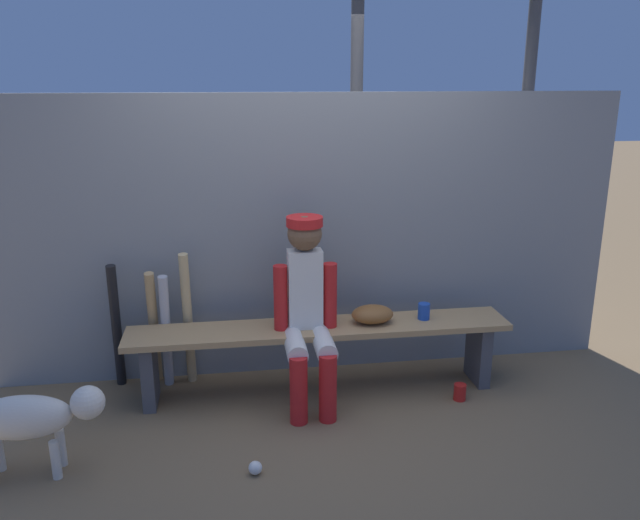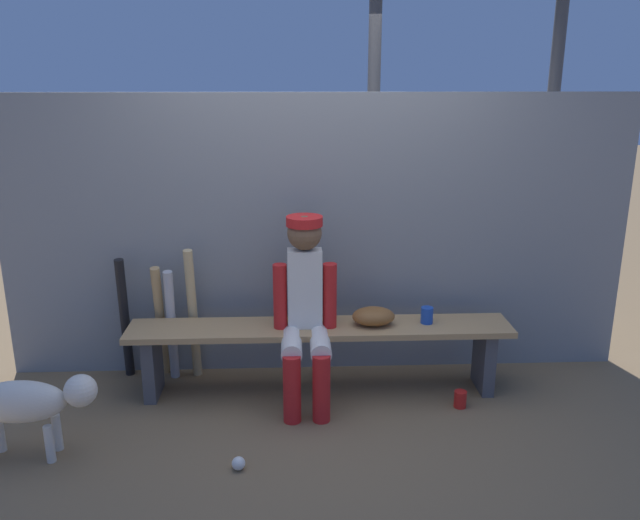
{
  "view_description": "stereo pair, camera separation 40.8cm",
  "coord_description": "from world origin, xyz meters",
  "views": [
    {
      "loc": [
        -0.57,
        -3.88,
        2.07
      ],
      "look_at": [
        0.0,
        0.0,
        0.93
      ],
      "focal_mm": 35.96,
      "sensor_mm": 36.0,
      "label": 1
    },
    {
      "loc": [
        -0.17,
        -3.91,
        2.07
      ],
      "look_at": [
        0.0,
        0.0,
        0.93
      ],
      "focal_mm": 35.96,
      "sensor_mm": 36.0,
      "label": 2
    }
  ],
  "objects": [
    {
      "name": "ground_plane",
      "position": [
        0.0,
        0.0,
        0.0
      ],
      "size": [
        30.0,
        30.0,
        0.0
      ],
      "primitive_type": "plane",
      "color": "brown"
    },
    {
      "name": "bat_wood_natural",
      "position": [
        -0.87,
        0.24,
        0.47
      ],
      "size": [
        0.08,
        0.16,
        0.95
      ],
      "primitive_type": "cylinder",
      "rotation": [
        0.1,
        0.0,
        -0.08
      ],
      "color": "tan",
      "rests_on": "ground_plane"
    },
    {
      "name": "bat_aluminum_black",
      "position": [
        -1.34,
        0.27,
        0.44
      ],
      "size": [
        0.09,
        0.16,
        0.88
      ],
      "primitive_type": "cylinder",
      "rotation": [
        0.1,
        0.0,
        0.15
      ],
      "color": "black",
      "rests_on": "ground_plane"
    },
    {
      "name": "bat_aluminum_silver",
      "position": [
        -1.01,
        0.22,
        0.41
      ],
      "size": [
        0.09,
        0.16,
        0.81
      ],
      "primitive_type": "cylinder",
      "rotation": [
        0.11,
        0.0,
        0.14
      ],
      "color": "#B7B7BC",
      "rests_on": "ground_plane"
    },
    {
      "name": "baseball",
      "position": [
        -0.48,
        -0.87,
        0.04
      ],
      "size": [
        0.07,
        0.07,
        0.07
      ],
      "primitive_type": "sphere",
      "color": "white",
      "rests_on": "ground_plane"
    },
    {
      "name": "player_seated",
      "position": [
        -0.1,
        -0.11,
        0.66
      ],
      "size": [
        0.41,
        0.55,
        1.22
      ],
      "color": "silver",
      "rests_on": "ground_plane"
    },
    {
      "name": "baseball_glove",
      "position": [
        0.35,
        0.0,
        0.54
      ],
      "size": [
        0.28,
        0.2,
        0.12
      ],
      "primitive_type": "ellipsoid",
      "color": "brown",
      "rests_on": "dugout_bench"
    },
    {
      "name": "dugout_bench",
      "position": [
        0.0,
        0.0,
        0.37
      ],
      "size": [
        2.52,
        0.36,
        0.48
      ],
      "color": "tan",
      "rests_on": "ground_plane"
    },
    {
      "name": "chainlink_fence",
      "position": [
        0.0,
        0.39,
        0.98
      ],
      "size": [
        4.35,
        0.03,
        1.95
      ],
      "primitive_type": "cube",
      "color": "gray",
      "rests_on": "ground_plane"
    },
    {
      "name": "cup_on_bench",
      "position": [
        0.71,
        0.02,
        0.53
      ],
      "size": [
        0.08,
        0.08,
        0.11
      ],
      "primitive_type": "cylinder",
      "color": "#1E47AD",
      "rests_on": "dugout_bench"
    },
    {
      "name": "cup_on_ground",
      "position": [
        0.89,
        -0.25,
        0.06
      ],
      "size": [
        0.08,
        0.08,
        0.11
      ],
      "primitive_type": "cylinder",
      "color": "red",
      "rests_on": "ground_plane"
    },
    {
      "name": "bat_wood_tan",
      "position": [
        -1.1,
        0.27,
        0.42
      ],
      "size": [
        0.08,
        0.22,
        0.83
      ],
      "primitive_type": "cylinder",
      "rotation": [
        0.18,
        0.0,
        0.05
      ],
      "color": "tan",
      "rests_on": "ground_plane"
    },
    {
      "name": "dog",
      "position": [
        -1.63,
        -0.69,
        0.34
      ],
      "size": [
        0.84,
        0.2,
        0.49
      ],
      "color": "beige",
      "rests_on": "ground_plane"
    },
    {
      "name": "scoreboard",
      "position": [
        1.25,
        1.23,
        2.61
      ],
      "size": [
        1.94,
        0.27,
        3.77
      ],
      "color": "#3F3F42",
      "rests_on": "ground_plane"
    }
  ]
}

